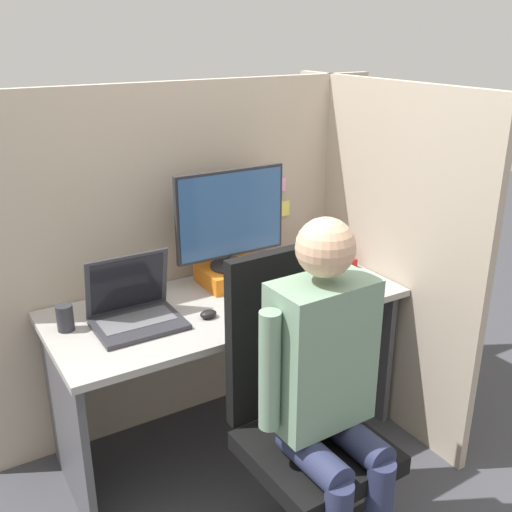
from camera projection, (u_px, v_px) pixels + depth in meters
The scene contains 14 objects.
ground_plane at pixel (266, 481), 2.57m from camera, with size 12.00×12.00×0.00m, color #3D3D42.
cubicle_panel_back at pixel (191, 258), 2.83m from camera, with size 2.02×0.05×1.62m.
cubicle_panel_right at pixel (377, 254), 2.87m from camera, with size 0.04×1.28×1.62m.
desk at pixel (228, 336), 2.64m from camera, with size 1.52×0.65×0.73m.
paper_box at pixel (232, 274), 2.75m from camera, with size 0.28×0.23×0.08m.
monitor at pixel (231, 218), 2.65m from camera, with size 0.53×0.20×0.45m.
laptop at pixel (135, 311), 2.36m from camera, with size 0.34×0.26×0.27m.
mouse at pixel (208, 314), 2.42m from camera, with size 0.07×0.05×0.03m.
stapler at pixel (346, 260), 2.96m from camera, with size 0.04×0.13×0.04m.
carrot_toy at pixel (318, 298), 2.55m from camera, with size 0.04×0.12×0.04m.
office_chair at pixel (300, 406), 2.17m from camera, with size 0.52×0.56×1.10m.
person at pixel (328, 379), 1.97m from camera, with size 0.48×0.40×1.29m.
coffee_mug at pixel (286, 258), 2.93m from camera, with size 0.10×0.10×0.08m.
pen_cup at pixel (65, 318), 2.31m from camera, with size 0.07×0.07×0.11m.
Camera 1 is at (-1.10, -1.74, 1.83)m, focal length 42.00 mm.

